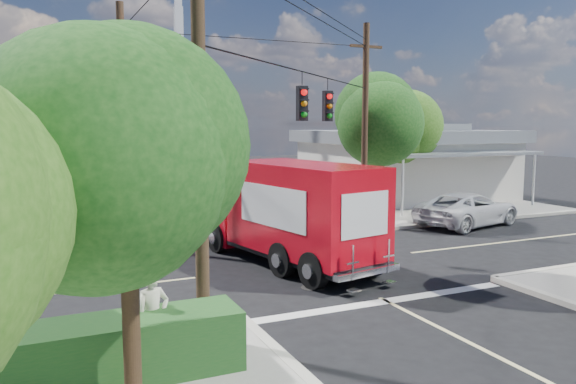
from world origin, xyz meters
TOP-DOWN VIEW (x-y plane):
  - ground at (0.00, 0.00)m, footprint 120.00×120.00m
  - sidewalk_ne at (10.88, 10.88)m, footprint 14.12×14.12m
  - road_markings at (0.00, -1.47)m, footprint 32.00×32.00m
  - building_ne at (12.50, 11.97)m, footprint 11.80×10.20m
  - radio_tower at (0.50, 20.00)m, footprint 0.80×0.80m
  - tree_sw_front at (-6.99, -7.54)m, footprint 3.88×3.78m
  - tree_ne_front at (7.21, 6.76)m, footprint 4.21×4.14m
  - tree_ne_back at (9.81, 8.96)m, footprint 3.77×3.66m
  - palm_nw_front at (-7.50, 7.50)m, footprint 3.01×3.08m
  - utility_poles at (-1.58, 1.60)m, footprint 12.00×10.68m
  - picket_fence at (-7.80, -5.60)m, footprint 5.94×0.06m
  - hedge_sw at (-8.00, -6.40)m, footprint 6.20×1.20m
  - vending_boxes at (6.50, 6.20)m, footprint 1.90×0.50m
  - delivery_truck at (-0.67, 0.33)m, footprint 3.82×8.13m
  - parked_car at (9.70, 3.46)m, footprint 5.94×3.81m
  - pedestrian at (-6.40, -6.06)m, footprint 0.78×0.65m

SIDE VIEW (x-z plane):
  - ground at x=0.00m, z-range 0.00..0.00m
  - road_markings at x=0.00m, z-range 0.00..0.01m
  - sidewalk_ne at x=10.88m, z-range 0.00..0.14m
  - picket_fence at x=-7.80m, z-range 0.18..1.18m
  - hedge_sw at x=-8.00m, z-range 0.14..1.24m
  - vending_boxes at x=6.50m, z-range 0.14..1.24m
  - parked_car at x=9.70m, z-range 0.00..1.52m
  - pedestrian at x=-6.40m, z-range 0.14..1.97m
  - delivery_truck at x=-0.67m, z-range 0.03..3.42m
  - building_ne at x=12.50m, z-range 0.07..4.57m
  - tree_ne_back at x=9.81m, z-range 1.27..7.10m
  - tree_sw_front at x=-6.99m, z-range 1.32..7.35m
  - utility_poles at x=-1.58m, z-range 0.17..9.17m
  - tree_ne_front at x=7.21m, z-range 1.44..8.09m
  - palm_nw_front at x=-7.50m, z-range 2.25..7.84m
  - radio_tower at x=0.50m, z-range -2.86..14.14m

